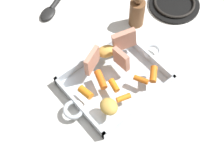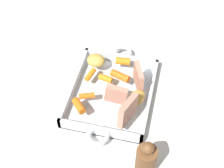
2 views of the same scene
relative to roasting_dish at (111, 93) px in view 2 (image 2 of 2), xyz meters
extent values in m
plane|color=silver|center=(0.00, 0.00, -0.01)|extent=(1.80, 1.80, 0.00)
cube|color=silver|center=(0.00, 0.00, -0.01)|extent=(0.30, 0.25, 0.01)
cube|color=silver|center=(0.00, 0.12, 0.01)|extent=(0.30, 0.01, 0.04)
cube|color=silver|center=(0.00, -0.12, 0.01)|extent=(0.30, 0.01, 0.04)
cube|color=silver|center=(0.14, 0.00, 0.01)|extent=(0.01, 0.25, 0.04)
cube|color=silver|center=(-0.14, 0.00, 0.01)|extent=(0.01, 0.25, 0.04)
torus|color=silver|center=(0.16, 0.00, 0.02)|extent=(0.06, 0.06, 0.01)
torus|color=silver|center=(-0.16, 0.00, 0.02)|extent=(0.06, 0.06, 0.01)
cube|color=tan|center=(0.03, -0.08, 0.06)|extent=(0.07, 0.04, 0.07)
cube|color=tan|center=(-0.10, -0.07, 0.06)|extent=(0.09, 0.05, 0.08)
cube|color=tan|center=(-0.05, -0.02, 0.06)|extent=(0.02, 0.07, 0.07)
cylinder|color=orange|center=(-0.09, 0.07, 0.04)|extent=(0.05, 0.05, 0.03)
cylinder|color=orange|center=(0.03, 0.07, 0.03)|extent=(0.05, 0.03, 0.02)
cylinder|color=orange|center=(-0.05, 0.06, 0.03)|extent=(0.03, 0.05, 0.02)
cylinder|color=orange|center=(0.11, -0.01, 0.04)|extent=(0.03, 0.05, 0.03)
cylinder|color=orange|center=(0.04, -0.02, 0.04)|extent=(0.04, 0.07, 0.03)
cylinder|color=orange|center=(0.03, 0.02, 0.03)|extent=(0.03, 0.05, 0.02)
ellipsoid|color=gold|center=(-0.03, -0.08, 0.04)|extent=(0.07, 0.07, 0.04)
ellipsoid|color=gold|center=(0.09, 0.07, 0.04)|extent=(0.06, 0.06, 0.03)
cylinder|color=brown|center=(-0.22, -0.14, 0.04)|extent=(0.05, 0.05, 0.10)
sphere|color=brown|center=(-0.22, -0.14, 0.11)|extent=(0.03, 0.03, 0.03)
camera|label=1|loc=(0.31, 0.35, 0.82)|focal=47.45mm
camera|label=2|loc=(-0.63, -0.15, 0.83)|focal=54.83mm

